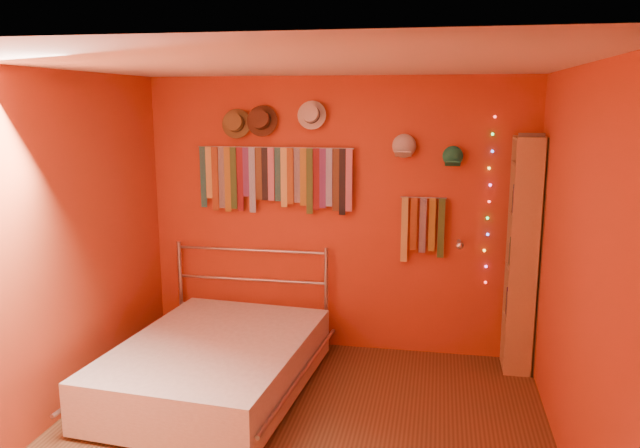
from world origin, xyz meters
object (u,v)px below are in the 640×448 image
Objects in this scene: bookshelf at (527,255)px; reading_lamp at (460,245)px; tie_rack at (274,176)px; bed at (215,364)px.

reading_lamp is at bearing -179.05° from bookshelf.
reading_lamp is (1.66, -0.16, -0.53)m from tie_rack.
bed is (-0.23, -1.05, -1.38)m from tie_rack.
bookshelf is (2.22, -0.15, -0.59)m from tie_rack.
bookshelf is at bearing 0.95° from reading_lamp.
tie_rack is 0.72× the size of bookshelf.
reading_lamp is 0.14× the size of bed.
bed is at bearing -102.25° from tie_rack.
bookshelf is 2.72m from bed.
tie_rack is at bearing 82.34° from bed.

